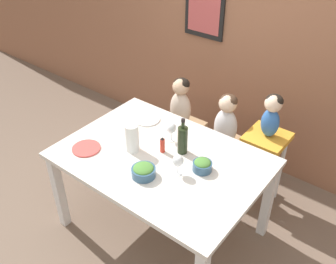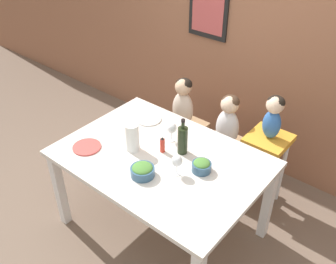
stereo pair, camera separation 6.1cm
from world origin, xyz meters
The scene contains 18 objects.
ground_plane centered at (0.00, 0.00, 0.00)m, with size 14.00×14.00×0.00m, color #705B4C.
wall_back centered at (0.00, 1.36, 1.35)m, with size 10.00×0.09×2.70m.
dining_table centered at (0.00, 0.00, 0.68)m, with size 1.52×1.08×0.78m.
chair_far_left centered at (-0.42, 0.82, 0.39)m, with size 0.39×0.41×0.46m.
chair_far_center centered at (0.08, 0.82, 0.39)m, with size 0.39×0.41×0.46m.
chair_right_highchair centered at (0.48, 0.82, 0.56)m, with size 0.34×0.35×0.72m.
person_child_left centered at (-0.42, 0.82, 0.73)m, with size 0.22×0.17×0.51m.
person_child_center centered at (0.08, 0.82, 0.73)m, with size 0.22×0.17×0.51m.
person_baby_right centered at (0.48, 0.82, 0.95)m, with size 0.15×0.15×0.38m.
wine_bottle centered at (0.09, 0.14, 0.90)m, with size 0.08×0.08×0.30m.
paper_towel_roll centered at (-0.22, -0.07, 0.89)m, with size 0.10×0.10×0.23m.
wine_glass_near centered at (0.21, -0.08, 0.89)m, with size 0.08×0.08×0.16m.
wine_glass_far centered at (-0.07, 0.21, 0.89)m, with size 0.08×0.08×0.16m.
salad_bowl_large centered at (0.04, -0.24, 0.82)m, with size 0.17×0.17×0.09m.
salad_bowl_small centered at (0.32, 0.06, 0.82)m, with size 0.14×0.14×0.09m.
dinner_plate_front_left centered at (-0.51, -0.28, 0.79)m, with size 0.22×0.22×0.01m.
dinner_plate_back_left centered at (-0.41, 0.32, 0.79)m, with size 0.22×0.22×0.01m.
condiment_bottle_hot_sauce centered at (-0.03, 0.05, 0.84)m, with size 0.04×0.04×0.13m.
Camera 1 is at (1.38, -1.69, 2.53)m, focal length 40.00 mm.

